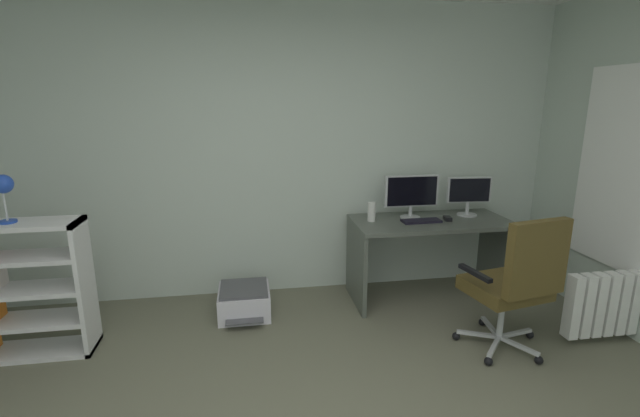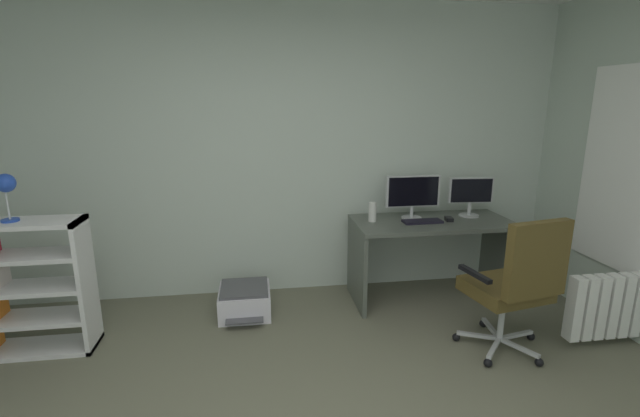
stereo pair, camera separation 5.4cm
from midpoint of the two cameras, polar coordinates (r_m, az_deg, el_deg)
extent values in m
cube|color=beige|center=(4.02, -5.85, 7.23)|extent=(5.28, 0.10, 2.62)
cube|color=#4E544B|center=(4.01, 14.78, -1.76)|extent=(1.39, 0.65, 0.04)
cube|color=#4E544B|center=(3.92, 5.22, -7.42)|extent=(0.04, 0.62, 0.70)
cube|color=#4E544B|center=(4.43, 22.61, -5.94)|extent=(0.04, 0.62, 0.70)
cylinder|color=#B2B5B7|center=(4.04, 12.18, -1.16)|extent=(0.18, 0.18, 0.01)
cylinder|color=#B2B5B7|center=(4.02, 12.22, -0.33)|extent=(0.03, 0.03, 0.11)
cube|color=#B7BABC|center=(3.98, 12.36, 2.22)|extent=(0.49, 0.04, 0.28)
cube|color=black|center=(3.96, 12.46, 2.16)|extent=(0.45, 0.01, 0.26)
cylinder|color=#B2B5B7|center=(4.26, 19.12, -0.84)|extent=(0.18, 0.18, 0.01)
cylinder|color=#B2B5B7|center=(4.24, 19.20, 0.06)|extent=(0.03, 0.03, 0.13)
cube|color=#B7BABC|center=(4.21, 19.37, 2.27)|extent=(0.40, 0.07, 0.23)
cube|color=black|center=(4.19, 19.49, 2.21)|extent=(0.37, 0.04, 0.21)
cube|color=black|center=(3.92, 13.57, -1.64)|extent=(0.34, 0.14, 0.02)
cube|color=black|center=(4.03, 16.79, -1.32)|extent=(0.08, 0.11, 0.03)
cylinder|color=silver|center=(3.86, 7.25, -0.45)|extent=(0.07, 0.07, 0.17)
cube|color=#B7BABC|center=(3.71, 24.50, -14.76)|extent=(0.30, 0.09, 0.02)
sphere|color=black|center=(3.82, 26.12, -14.72)|extent=(0.06, 0.06, 0.06)
cube|color=#B7BABC|center=(3.73, 21.77, -14.28)|extent=(0.07, 0.30, 0.02)
sphere|color=black|center=(3.87, 20.84, -13.80)|extent=(0.06, 0.06, 0.06)
cube|color=#B7BABC|center=(3.60, 20.25, -15.25)|extent=(0.28, 0.16, 0.02)
sphere|color=black|center=(3.61, 17.73, -15.68)|extent=(0.06, 0.06, 0.06)
cube|color=#B7BABC|center=(3.48, 22.14, -16.44)|extent=(0.23, 0.24, 0.02)
sphere|color=black|center=(3.38, 21.47, -18.20)|extent=(0.06, 0.06, 0.06)
cube|color=#B7BABC|center=(3.56, 24.86, -16.09)|extent=(0.17, 0.28, 0.02)
sphere|color=black|center=(3.52, 27.03, -17.40)|extent=(0.06, 0.06, 0.06)
cylinder|color=#B7BABC|center=(3.54, 22.97, -12.89)|extent=(0.04, 0.04, 0.35)
cube|color=#50401C|center=(3.45, 23.32, -9.57)|extent=(0.58, 0.53, 0.10)
cube|color=#50401C|center=(3.18, 26.88, -6.00)|extent=(0.47, 0.16, 0.51)
cube|color=black|center=(3.22, 19.94, -8.01)|extent=(0.10, 0.31, 0.03)
cube|color=black|center=(3.58, 26.81, -6.51)|extent=(0.10, 0.31, 0.03)
cube|color=silver|center=(3.58, -27.64, -8.76)|extent=(0.03, 0.30, 0.98)
cube|color=silver|center=(3.62, -34.96, -1.63)|extent=(0.90, 0.30, 0.03)
cube|color=silver|center=(3.94, -33.01, -15.01)|extent=(0.90, 0.30, 0.03)
cube|color=silver|center=(3.84, -33.48, -11.89)|extent=(0.83, 0.30, 0.03)
cube|color=silver|center=(3.75, -33.96, -8.61)|extent=(0.83, 0.30, 0.03)
cube|color=silver|center=(3.68, -34.46, -5.18)|extent=(0.83, 0.30, 0.03)
cylinder|color=#2246B5|center=(3.61, -34.97, -1.26)|extent=(0.11, 0.11, 0.02)
cylinder|color=silver|center=(3.59, -35.22, 0.48)|extent=(0.01, 0.01, 0.21)
sphere|color=#2246B5|center=(3.56, -35.39, 2.72)|extent=(0.12, 0.12, 0.12)
cube|color=silver|center=(3.85, -9.35, -11.84)|extent=(0.43, 0.43, 0.22)
cube|color=#4C4C51|center=(3.80, -9.42, -10.18)|extent=(0.39, 0.40, 0.02)
cube|color=#4C4C51|center=(3.64, -9.36, -14.20)|extent=(0.30, 0.10, 0.01)
cube|color=white|center=(3.75, 30.55, -11.17)|extent=(0.07, 0.10, 0.49)
cube|color=white|center=(3.81, 31.72, -10.94)|extent=(0.07, 0.10, 0.49)
cube|color=white|center=(3.88, 32.85, -10.71)|extent=(0.07, 0.10, 0.49)
cube|color=white|center=(3.94, 33.95, -10.49)|extent=(0.07, 0.10, 0.49)
cube|color=white|center=(4.00, 35.00, -10.26)|extent=(0.07, 0.10, 0.49)
cube|color=white|center=(4.07, 36.03, -10.05)|extent=(0.07, 0.10, 0.49)
camera|label=1|loc=(0.03, -89.54, 0.11)|focal=24.59mm
camera|label=2|loc=(0.03, 90.46, -0.11)|focal=24.59mm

